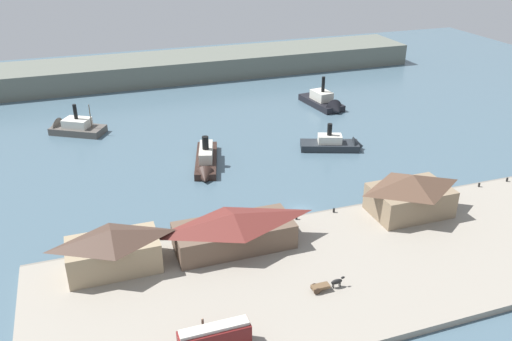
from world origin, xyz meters
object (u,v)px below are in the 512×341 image
street_tram (214,336)px  mooring_post_east (507,180)px  ferry_shed_east_terminal (411,194)px  mooring_post_center_east (296,217)px  mooring_post_center_west (334,210)px  horse_cart (327,285)px  pedestrian_near_cart (203,323)px  mooring_post_west (479,185)px  ferry_shed_central_terminal (113,249)px  ferry_approaching_west (325,103)px  ferry_near_quay (72,128)px  ferry_shed_west_terminal (234,230)px  ferry_moored_east (337,144)px  ferry_moored_west (206,161)px

street_tram → mooring_post_east: bearing=20.4°
street_tram → ferry_shed_east_terminal: bearing=26.7°
mooring_post_center_east → mooring_post_center_west: bearing=0.3°
street_tram → horse_cart: 21.84m
mooring_post_east → mooring_post_center_west: bearing=179.6°
pedestrian_near_cart → mooring_post_center_west: pedestrian_near_cart is taller
mooring_post_center_east → mooring_post_west: bearing=-0.5°
ferry_shed_central_terminal → ferry_approaching_west: (73.12, 68.36, -3.54)m
horse_cart → pedestrian_near_cart: bearing=-175.1°
mooring_post_center_west → ferry_near_quay: size_ratio=0.05×
ferry_shed_west_terminal → ferry_near_quay: (-26.54, 72.39, -3.16)m
ferry_shed_east_terminal → mooring_post_center_west: bearing=160.7°
mooring_post_center_east → horse_cart: bearing=-100.4°
ferry_shed_central_terminal → mooring_post_center_west: ferry_shed_central_terminal is taller
ferry_approaching_west → ferry_near_quay: ferry_approaching_west is taller
street_tram → ferry_moored_east: ferry_moored_east is taller
pedestrian_near_cart → ferry_moored_west: size_ratio=0.07×
mooring_post_west → ferry_approaching_west: ferry_approaching_west is taller
ferry_shed_east_terminal → mooring_post_center_west: 15.77m
ferry_shed_west_terminal → ferry_near_quay: 77.16m
ferry_moored_west → ferry_moored_east: 35.64m
ferry_moored_east → ferry_near_quay: 75.15m
mooring_post_center_east → ferry_approaching_west: ferry_approaching_west is taller
mooring_post_west → ferry_near_quay: (-85.58, 67.63, -0.10)m
horse_cart → pedestrian_near_cart: (-21.17, -1.81, -0.22)m
ferry_moored_west → ferry_moored_east: (35.64, -0.43, -0.17)m
ferry_shed_east_terminal → street_tram: (-47.50, -23.93, -1.90)m
horse_cart → ferry_moored_east: 61.28m
horse_cart → mooring_post_center_west: horse_cart is taller
pedestrian_near_cart → mooring_post_center_east: 34.72m
ferry_shed_east_terminal → mooring_post_center_east: 23.65m
ferry_shed_central_terminal → mooring_post_east: bearing=3.0°
ferry_shed_central_terminal → ferry_shed_west_terminal: (21.42, -0.26, -0.43)m
street_tram → mooring_post_west: size_ratio=11.31×
mooring_post_center_east → ferry_approaching_west: size_ratio=0.05×
ferry_shed_east_terminal → ferry_shed_west_terminal: bearing=-179.8°
ferry_shed_central_terminal → ferry_shed_east_terminal: ferry_shed_east_terminal is taller
ferry_shed_central_terminal → mooring_post_west: 80.66m
ferry_shed_east_terminal → horse_cart: 31.97m
ferry_shed_west_terminal → mooring_post_east: (66.93, 4.82, -3.05)m
ferry_approaching_west → ferry_near_quay: size_ratio=1.14×
pedestrian_near_cart → ferry_near_quay: ferry_near_quay is taller
mooring_post_east → ferry_near_quay: 115.33m
ferry_shed_west_terminal → pedestrian_near_cart: (-10.63, -18.73, -2.80)m
mooring_post_west → ferry_approaching_west: (-7.35, 63.87, -0.06)m
ferry_shed_west_terminal → ferry_shed_central_terminal: bearing=179.3°
ferry_moored_east → ferry_moored_west: bearing=179.3°
ferry_moored_west → ferry_shed_central_terminal: bearing=-124.5°
ferry_shed_west_terminal → horse_cart: 20.10m
street_tram → ferry_approaching_west: size_ratio=0.52×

